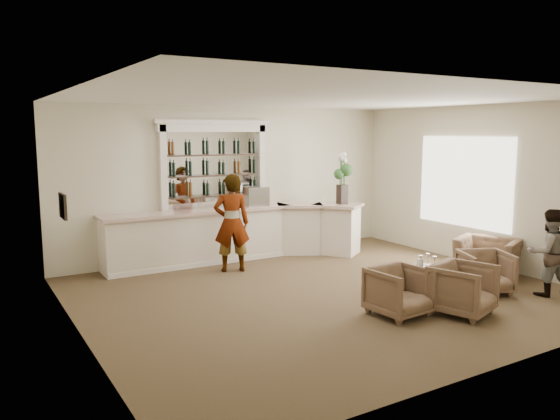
# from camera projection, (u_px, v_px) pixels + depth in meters

# --- Properties ---
(ground) EXTENTS (8.00, 8.00, 0.00)m
(ground) POSITION_uv_depth(u_px,v_px,m) (325.00, 293.00, 9.38)
(ground) COLOR brown
(ground) RESTS_ON ground
(room_shell) EXTENTS (8.04, 7.02, 3.32)m
(room_shell) POSITION_uv_depth(u_px,v_px,m) (311.00, 155.00, 9.74)
(room_shell) COLOR beige
(room_shell) RESTS_ON ground
(bar_counter) EXTENTS (5.72, 1.80, 1.14)m
(bar_counter) POSITION_uv_depth(u_px,v_px,m) (238.00, 234.00, 11.76)
(bar_counter) COLOR white
(bar_counter) RESTS_ON ground
(back_bar_alcove) EXTENTS (2.64, 0.25, 3.00)m
(back_bar_alcove) POSITION_uv_depth(u_px,v_px,m) (215.00, 166.00, 11.73)
(back_bar_alcove) COLOR white
(back_bar_alcove) RESTS_ON ground
(cocktail_table) EXTENTS (0.58, 0.58, 0.50)m
(cocktail_table) POSITION_uv_depth(u_px,v_px,m) (426.00, 282.00, 9.18)
(cocktail_table) COLOR #4C2C21
(cocktail_table) RESTS_ON ground
(sommelier) EXTENTS (0.82, 0.67, 1.94)m
(sommelier) POSITION_uv_depth(u_px,v_px,m) (232.00, 223.00, 10.74)
(sommelier) COLOR gray
(sommelier) RESTS_ON ground
(guest) EXTENTS (0.89, 0.81, 1.48)m
(guest) POSITION_uv_depth(u_px,v_px,m) (549.00, 253.00, 9.17)
(guest) COLOR gray
(guest) RESTS_ON ground
(armchair_left) EXTENTS (0.85, 0.87, 0.74)m
(armchair_left) POSITION_uv_depth(u_px,v_px,m) (399.00, 291.00, 8.20)
(armchair_left) COLOR brown
(armchair_left) RESTS_ON ground
(armchair_center) EXTENTS (1.06, 1.08, 0.78)m
(armchair_center) POSITION_uv_depth(u_px,v_px,m) (463.00, 289.00, 8.24)
(armchair_center) COLOR brown
(armchair_center) RESTS_ON ground
(armchair_right) EXTENTS (1.04, 1.05, 0.73)m
(armchair_right) POSITION_uv_depth(u_px,v_px,m) (485.00, 272.00, 9.37)
(armchair_right) COLOR brown
(armchair_right) RESTS_ON ground
(armchair_far) EXTENTS (1.33, 1.40, 0.71)m
(armchair_far) POSITION_uv_depth(u_px,v_px,m) (487.00, 257.00, 10.53)
(armchair_far) COLOR brown
(armchair_far) RESTS_ON ground
(espresso_machine) EXTENTS (0.53, 0.46, 0.42)m
(espresso_machine) POSITION_uv_depth(u_px,v_px,m) (256.00, 196.00, 11.96)
(espresso_machine) COLOR silver
(espresso_machine) RESTS_ON bar_counter
(flower_vase) EXTENTS (0.30, 0.30, 1.15)m
(flower_vase) POSITION_uv_depth(u_px,v_px,m) (342.00, 175.00, 12.22)
(flower_vase) COLOR black
(flower_vase) RESTS_ON bar_counter
(wine_glass_bar_left) EXTENTS (0.07, 0.07, 0.21)m
(wine_glass_bar_left) POSITION_uv_depth(u_px,v_px,m) (221.00, 204.00, 11.42)
(wine_glass_bar_left) COLOR white
(wine_glass_bar_left) RESTS_ON bar_counter
(wine_glass_bar_right) EXTENTS (0.07, 0.07, 0.21)m
(wine_glass_bar_right) POSITION_uv_depth(u_px,v_px,m) (215.00, 204.00, 11.43)
(wine_glass_bar_right) COLOR white
(wine_glass_bar_right) RESTS_ON bar_counter
(wine_glass_tbl_a) EXTENTS (0.07, 0.07, 0.21)m
(wine_glass_tbl_a) POSITION_uv_depth(u_px,v_px,m) (421.00, 262.00, 9.09)
(wine_glass_tbl_a) COLOR white
(wine_glass_tbl_a) RESTS_ON cocktail_table
(wine_glass_tbl_b) EXTENTS (0.07, 0.07, 0.21)m
(wine_glass_tbl_b) POSITION_uv_depth(u_px,v_px,m) (428.00, 259.00, 9.25)
(wine_glass_tbl_b) COLOR white
(wine_glass_tbl_b) RESTS_ON cocktail_table
(wine_glass_tbl_c) EXTENTS (0.07, 0.07, 0.21)m
(wine_glass_tbl_c) POSITION_uv_depth(u_px,v_px,m) (435.00, 262.00, 9.04)
(wine_glass_tbl_c) COLOR white
(wine_glass_tbl_c) RESTS_ON cocktail_table
(napkin_holder) EXTENTS (0.08, 0.08, 0.12)m
(napkin_holder) POSITION_uv_depth(u_px,v_px,m) (420.00, 262.00, 9.24)
(napkin_holder) COLOR white
(napkin_holder) RESTS_ON cocktail_table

